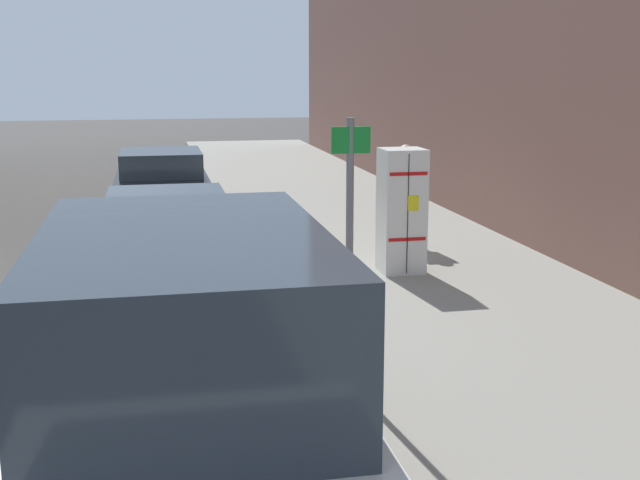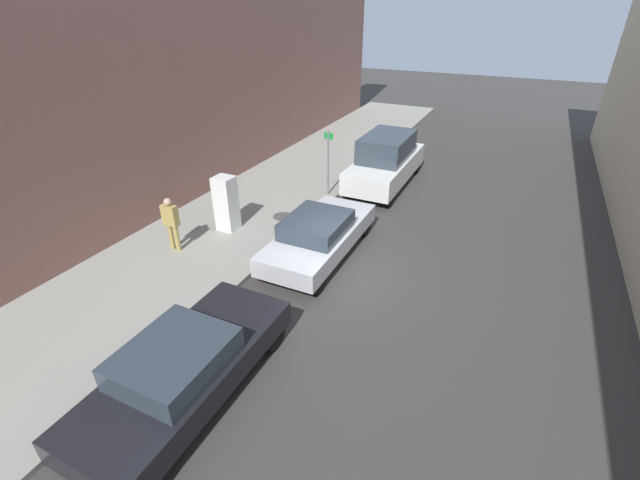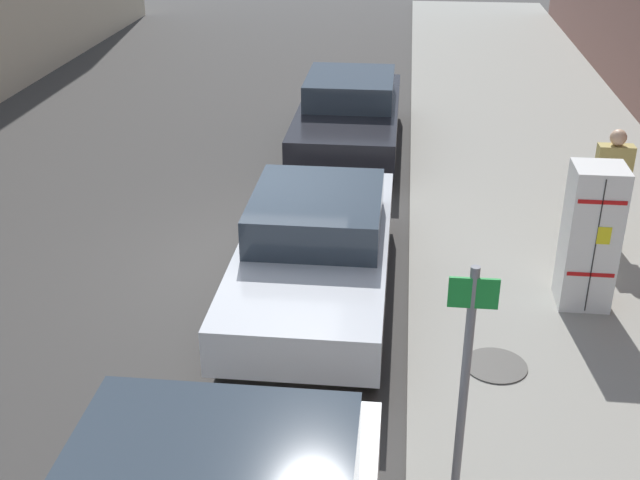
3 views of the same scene
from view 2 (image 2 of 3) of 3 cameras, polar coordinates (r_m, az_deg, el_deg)
ground_plane at (r=12.27m, az=2.53°, el=-4.51°), size 80.00×80.00×0.00m
sidewalk_slab at (r=14.37m, az=-14.43°, el=0.25°), size 4.78×44.00×0.13m
building_facade_near at (r=15.24m, az=-27.88°, el=20.82°), size 2.06×39.60×10.76m
discarded_refrigerator at (r=14.30m, az=-12.40°, el=4.77°), size 0.62×0.60×1.83m
manhole_cover at (r=15.22m, az=-4.96°, el=3.15°), size 0.70×0.70×0.02m
street_sign_post at (r=16.47m, az=1.09°, el=10.65°), size 0.36×0.07×2.53m
pedestrian_walking_far at (r=13.44m, az=-19.25°, el=2.47°), size 0.49×0.23×1.71m
parked_sedan_dark at (r=8.87m, az=-17.60°, el=-15.91°), size 1.89×4.79×1.40m
parked_sedan_silver at (r=12.78m, az=-0.13°, el=0.72°), size 1.86×4.70×1.37m
parked_van_white at (r=18.09m, az=8.76°, el=10.40°), size 1.94×5.14×2.13m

